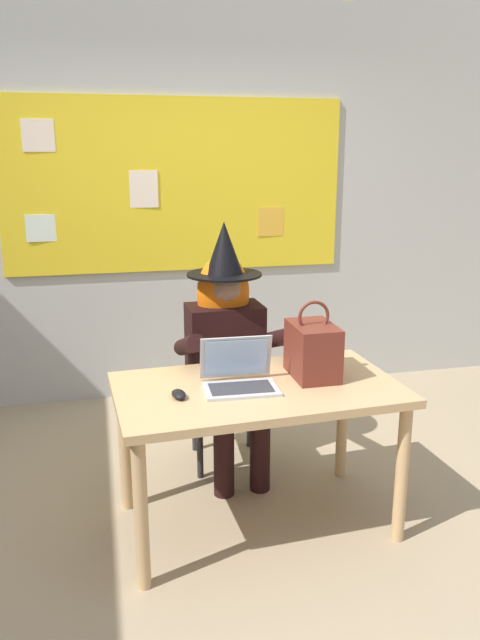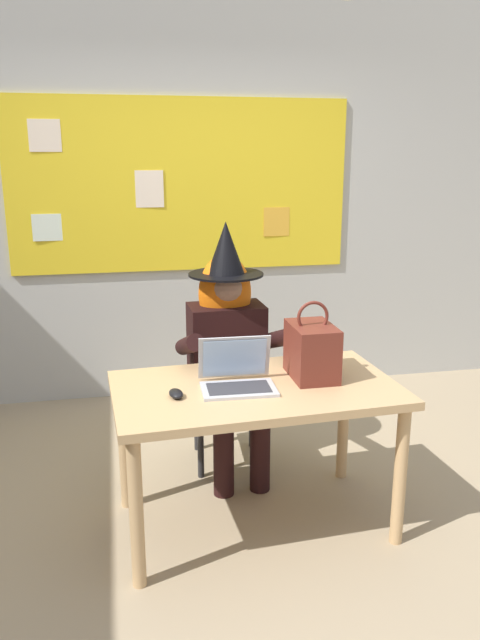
{
  "view_description": "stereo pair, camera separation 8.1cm",
  "coord_description": "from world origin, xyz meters",
  "px_view_note": "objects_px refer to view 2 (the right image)",
  "views": [
    {
      "loc": [
        -0.57,
        -2.61,
        1.78
      ],
      "look_at": [
        0.12,
        0.34,
        0.96
      ],
      "focal_mm": 34.74,
      "sensor_mm": 36.0,
      "label": 1
    },
    {
      "loc": [
        -0.49,
        -2.63,
        1.78
      ],
      "look_at": [
        0.12,
        0.34,
        0.96
      ],
      "focal_mm": 34.74,
      "sensor_mm": 36.0,
      "label": 2
    }
  ],
  "objects_px": {
    "laptop": "(237,377)",
    "computer_mouse": "(176,394)",
    "person_costumed": "(229,338)",
    "handbag": "(312,350)",
    "desk_main": "(256,404)",
    "chair_at_desk": "(226,379)"
  },
  "relations": [
    {
      "from": "laptop",
      "to": "computer_mouse",
      "type": "distance_m",
      "value": 0.3
    },
    {
      "from": "desk_main",
      "to": "chair_at_desk",
      "type": "distance_m",
      "value": 0.75
    },
    {
      "from": "person_costumed",
      "to": "handbag",
      "type": "bearing_deg",
      "value": 26.71
    },
    {
      "from": "desk_main",
      "to": "laptop",
      "type": "bearing_deg",
      "value": 177.66
    },
    {
      "from": "chair_at_desk",
      "to": "person_costumed",
      "type": "distance_m",
      "value": 0.31
    },
    {
      "from": "desk_main",
      "to": "laptop",
      "type": "relative_size",
      "value": 3.87
    },
    {
      "from": "person_costumed",
      "to": "laptop",
      "type": "relative_size",
      "value": 4.04
    },
    {
      "from": "computer_mouse",
      "to": "handbag",
      "type": "distance_m",
      "value": 0.69
    },
    {
      "from": "chair_at_desk",
      "to": "handbag",
      "type": "xyz_separation_m",
      "value": [
        0.3,
        -0.68,
        0.37
      ]
    },
    {
      "from": "desk_main",
      "to": "handbag",
      "type": "bearing_deg",
      "value": 12.26
    },
    {
      "from": "person_costumed",
      "to": "handbag",
      "type": "relative_size",
      "value": 3.75
    },
    {
      "from": "laptop",
      "to": "computer_mouse",
      "type": "relative_size",
      "value": 3.37
    },
    {
      "from": "desk_main",
      "to": "person_costumed",
      "type": "xyz_separation_m",
      "value": [
        -0.01,
        0.62,
        0.14
      ]
    },
    {
      "from": "computer_mouse",
      "to": "handbag",
      "type": "relative_size",
      "value": 0.28
    },
    {
      "from": "laptop",
      "to": "handbag",
      "type": "xyz_separation_m",
      "value": [
        0.38,
        0.06,
        0.08
      ]
    },
    {
      "from": "laptop",
      "to": "chair_at_desk",
      "type": "bearing_deg",
      "value": 86.38
    },
    {
      "from": "desk_main",
      "to": "computer_mouse",
      "type": "height_order",
      "value": "computer_mouse"
    },
    {
      "from": "chair_at_desk",
      "to": "handbag",
      "type": "relative_size",
      "value": 2.33
    },
    {
      "from": "laptop",
      "to": "person_costumed",
      "type": "bearing_deg",
      "value": 85.54
    },
    {
      "from": "laptop",
      "to": "handbag",
      "type": "height_order",
      "value": "handbag"
    },
    {
      "from": "desk_main",
      "to": "chair_at_desk",
      "type": "relative_size",
      "value": 1.54
    },
    {
      "from": "chair_at_desk",
      "to": "handbag",
      "type": "height_order",
      "value": "handbag"
    }
  ]
}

